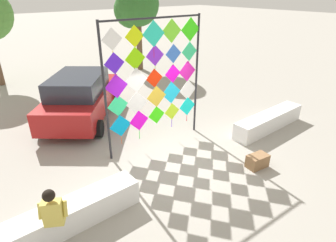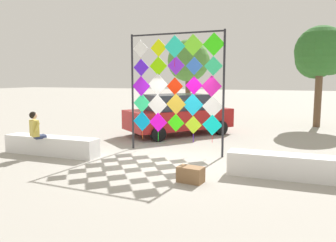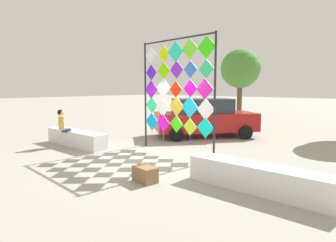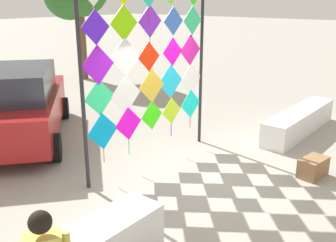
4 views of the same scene
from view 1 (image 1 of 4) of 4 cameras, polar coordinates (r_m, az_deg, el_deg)
ground at (r=8.47m, az=3.26°, el=-7.77°), size 120.00×120.00×0.00m
plaza_ledge_left at (r=6.55m, az=-20.37°, el=-18.02°), size 3.33×0.61×0.60m
plaza_ledge_right at (r=10.71m, az=19.91°, el=-0.02°), size 3.33×0.61×0.60m
kite_display_rack at (r=8.40m, az=-2.63°, el=9.19°), size 3.31×0.28×3.96m
seated_vendor at (r=5.90m, az=-22.16°, el=-16.89°), size 0.64×0.70×1.45m
parked_car at (r=11.19m, az=-17.39°, el=4.81°), size 4.43×4.78×1.78m
cardboard_box_large at (r=8.42m, az=17.81°, el=-7.79°), size 0.66×0.45×0.38m
tree_far_right at (r=17.66m, az=-6.47°, el=22.09°), size 2.58×2.71×5.06m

